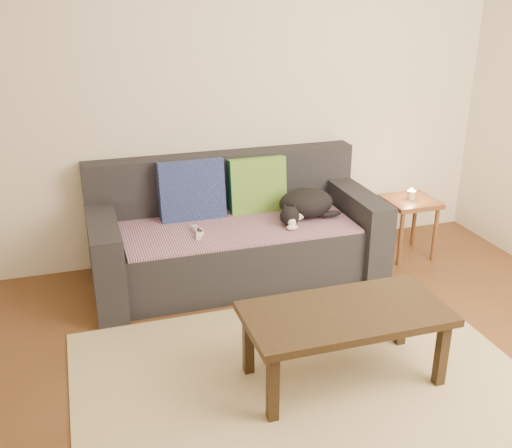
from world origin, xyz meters
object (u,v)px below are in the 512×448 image
wii_remote_a (197,230)px  wii_remote_b (199,234)px  sofa (235,237)px  cat (305,205)px  side_table (410,209)px  coffee_table (345,319)px

wii_remote_a → wii_remote_b: (-0.00, -0.07, 0.00)m
sofa → wii_remote_b: sofa is taller
wii_remote_b → cat: bearing=-67.3°
cat → wii_remote_b: (-0.83, -0.11, -0.09)m
sofa → side_table: size_ratio=4.36×
sofa → wii_remote_a: (-0.31, -0.14, 0.15)m
coffee_table → cat: bearing=77.5°
sofa → side_table: (1.43, -0.08, 0.09)m
sofa → wii_remote_a: size_ratio=14.00×
side_table → wii_remote_a: bearing=-178.2°
sofa → wii_remote_a: bearing=-156.1°
wii_remote_a → coffee_table: bearing=-167.1°
wii_remote_b → side_table: size_ratio=0.31×
side_table → wii_remote_b: bearing=-175.9°
sofa → wii_remote_b: bearing=-146.3°
wii_remote_b → side_table: side_table is taller
wii_remote_b → coffee_table: bearing=-141.4°
wii_remote_a → coffee_table: wii_remote_a is taller
cat → coffee_table: 1.38m
side_table → cat: bearing=-178.9°
sofa → wii_remote_a: 0.37m
side_table → coffee_table: side_table is taller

